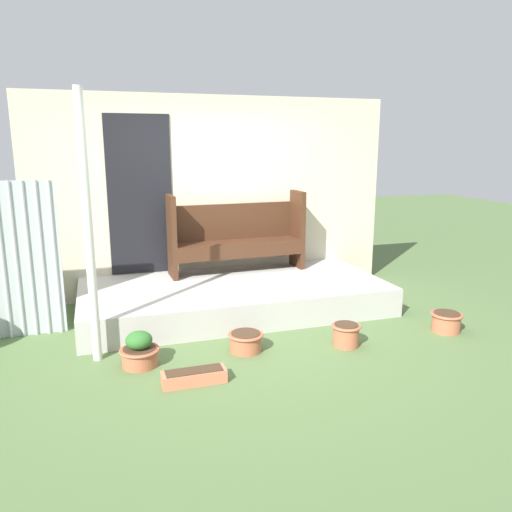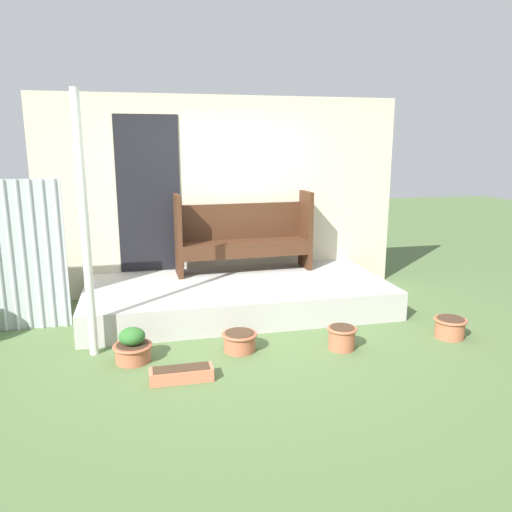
{
  "view_description": "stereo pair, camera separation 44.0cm",
  "coord_description": "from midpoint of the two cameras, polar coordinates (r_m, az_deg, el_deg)",
  "views": [
    {
      "loc": [
        -1.42,
        -4.76,
        1.99
      ],
      "look_at": [
        0.21,
        0.3,
        0.79
      ],
      "focal_mm": 35.0,
      "sensor_mm": 36.0,
      "label": 1
    },
    {
      "loc": [
        -1.0,
        -4.88,
        1.99
      ],
      "look_at": [
        0.21,
        0.3,
        0.79
      ],
      "focal_mm": 35.0,
      "sensor_mm": 36.0,
      "label": 2
    }
  ],
  "objects": [
    {
      "name": "flower_pot_right",
      "position": [
        5.1,
        7.8,
        -8.85
      ],
      "size": [
        0.3,
        0.3,
        0.23
      ],
      "color": "#B26042",
      "rests_on": "ground_plane"
    },
    {
      "name": "ground_plane",
      "position": [
        5.36,
        -3.56,
        -9.11
      ],
      "size": [
        24.0,
        24.0,
        0.0
      ],
      "primitive_type": "plane",
      "color": "#516B3D"
    },
    {
      "name": "flower_pot_left",
      "position": [
        4.8,
        -15.8,
        -10.43
      ],
      "size": [
        0.37,
        0.37,
        0.33
      ],
      "color": "#B26042",
      "rests_on": "ground_plane"
    },
    {
      "name": "house_wall",
      "position": [
        6.71,
        -6.83,
        6.76
      ],
      "size": [
        4.81,
        0.08,
        2.6
      ],
      "color": "beige",
      "rests_on": "ground_plane"
    },
    {
      "name": "planter_box_rect",
      "position": [
        4.41,
        -10.02,
        -13.49
      ],
      "size": [
        0.54,
        0.18,
        0.12
      ],
      "color": "#C67251",
      "rests_on": "ground_plane"
    },
    {
      "name": "flower_pot_middle",
      "position": [
        4.95,
        -3.77,
        -9.69
      ],
      "size": [
        0.35,
        0.35,
        0.19
      ],
      "color": "#B26042",
      "rests_on": "ground_plane"
    },
    {
      "name": "flower_pot_far_right",
      "position": [
        5.73,
        18.88,
        -7.08
      ],
      "size": [
        0.34,
        0.34,
        0.21
      ],
      "color": "#B26042",
      "rests_on": "ground_plane"
    },
    {
      "name": "bench",
      "position": [
        6.52,
        -4.19,
        2.6
      ],
      "size": [
        1.78,
        0.46,
        1.04
      ],
      "rotation": [
        0.0,
        0.0,
        0.03
      ],
      "color": "#422616",
      "rests_on": "porch_slab"
    },
    {
      "name": "porch_slab",
      "position": [
        6.1,
        -4.57,
        -4.67
      ],
      "size": [
        3.61,
        1.7,
        0.34
      ],
      "color": "#B2AFA8",
      "rests_on": "ground_plane"
    },
    {
      "name": "support_post",
      "position": [
        4.75,
        -21.18,
        2.71
      ],
      "size": [
        0.08,
        0.08,
        2.47
      ],
      "color": "silver",
      "rests_on": "ground_plane"
    }
  ]
}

